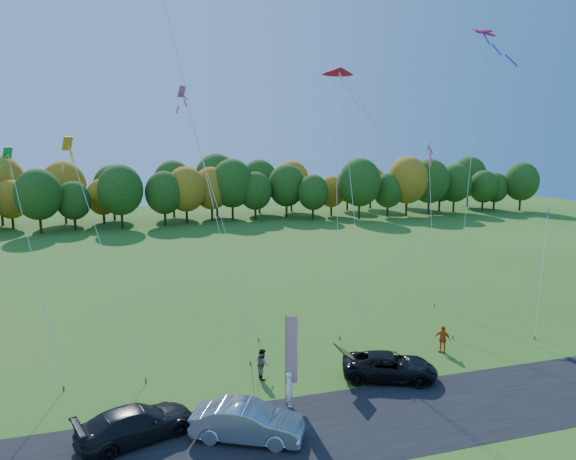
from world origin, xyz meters
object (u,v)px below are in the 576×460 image
object	(u,v)px
person_east	(442,339)
feather_flag	(290,349)
black_suv	(390,366)
silver_sedan	(247,422)

from	to	relation	value
person_east	feather_flag	world-z (taller)	feather_flag
black_suv	silver_sedan	size ratio (longest dim) A/B	1.05
silver_sedan	feather_flag	size ratio (longest dim) A/B	1.06
silver_sedan	feather_flag	bearing A→B (deg)	-21.12
person_east	feather_flag	bearing A→B (deg)	-110.88
person_east	feather_flag	xyz separation A→B (m)	(-10.28, -3.17, 1.89)
black_suv	feather_flag	distance (m)	6.10
feather_flag	black_suv	bearing A→B (deg)	9.39
silver_sedan	person_east	distance (m)	14.00
black_suv	person_east	bearing A→B (deg)	-43.06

